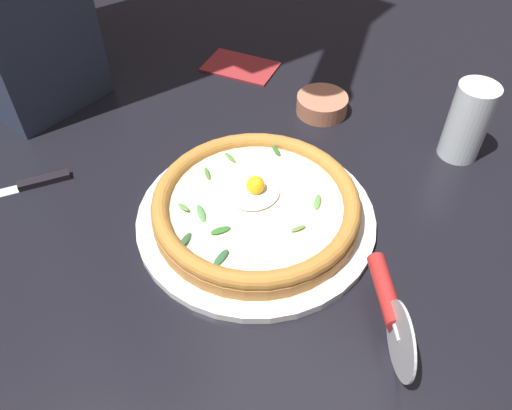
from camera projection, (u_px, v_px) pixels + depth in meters
name	position (u px, v px, depth m)	size (l,w,h in m)	color
ground_plane	(219.00, 225.00, 0.75)	(2.40, 2.40, 0.03)	black
pizza_plate	(256.00, 217.00, 0.73)	(0.34, 0.34, 0.01)	white
pizza	(256.00, 205.00, 0.71)	(0.29, 0.29, 0.05)	#BB7A39
side_bowl	(322.00, 104.00, 0.91)	(0.09, 0.09, 0.03)	#BC7456
pizza_cutter	(390.00, 307.00, 0.59)	(0.10, 0.14, 0.09)	silver
table_knife	(16.00, 188.00, 0.78)	(0.23, 0.09, 0.01)	silver
drinking_glass	(466.00, 126.00, 0.80)	(0.06, 0.06, 0.13)	silver
folded_napkin	(240.00, 66.00, 1.02)	(0.14, 0.09, 0.01)	maroon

